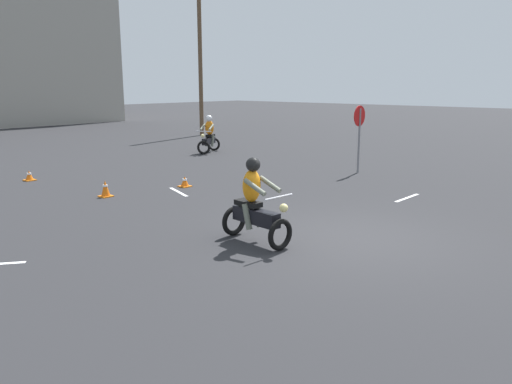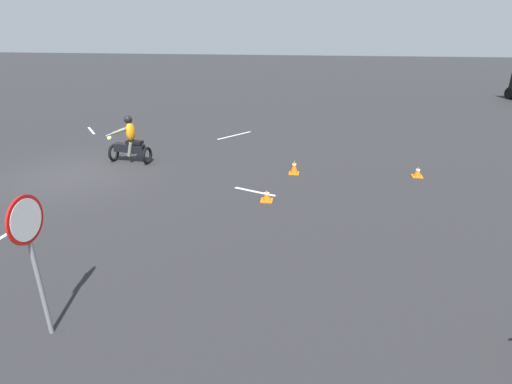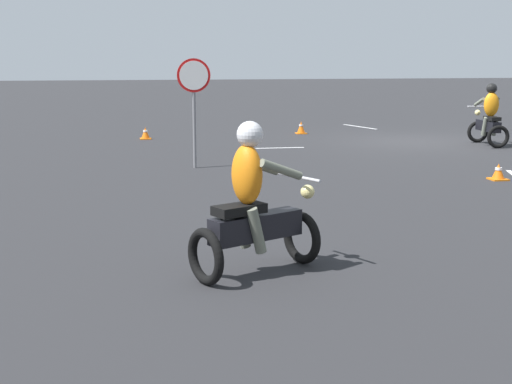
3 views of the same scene
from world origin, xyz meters
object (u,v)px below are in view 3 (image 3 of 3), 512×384
at_px(stop_sign, 194,91).
at_px(traffic_cone_mid_center, 301,128).
at_px(traffic_cone_near_right, 145,133).
at_px(traffic_cone_far_right, 498,172).
at_px(motorcycle_rider_foreground, 489,118).
at_px(motorcycle_rider_background, 253,208).

height_order(stop_sign, traffic_cone_mid_center, stop_sign).
relative_size(traffic_cone_near_right, traffic_cone_mid_center, 0.88).
xyz_separation_m(traffic_cone_near_right, traffic_cone_far_right, (-6.34, 8.40, -0.01)).
distance_m(traffic_cone_near_right, traffic_cone_mid_center, 4.83).
distance_m(stop_sign, traffic_cone_near_right, 6.00).
bearing_deg(motorcycle_rider_foreground, traffic_cone_near_right, 164.95).
bearing_deg(traffic_cone_far_right, traffic_cone_mid_center, -80.23).
bearing_deg(traffic_cone_near_right, traffic_cone_mid_center, -173.06).
relative_size(stop_sign, traffic_cone_far_right, 7.19).
relative_size(traffic_cone_mid_center, traffic_cone_far_right, 1.22).
height_order(motorcycle_rider_background, stop_sign, stop_sign).
height_order(motorcycle_rider_background, traffic_cone_near_right, motorcycle_rider_background).
bearing_deg(stop_sign, traffic_cone_far_right, 154.58).
distance_m(stop_sign, traffic_cone_far_right, 6.31).
bearing_deg(traffic_cone_far_right, motorcycle_rider_background, 41.20).
distance_m(traffic_cone_mid_center, traffic_cone_far_right, 9.12).
xyz_separation_m(motorcycle_rider_background, traffic_cone_near_right, (0.58, -13.45, -0.56)).
relative_size(motorcycle_rider_background, traffic_cone_near_right, 4.81).
bearing_deg(motorcycle_rider_background, traffic_cone_far_right, 105.11).
distance_m(motorcycle_rider_foreground, traffic_cone_near_right, 9.54).
bearing_deg(traffic_cone_far_right, motorcycle_rider_foreground, -117.00).
relative_size(traffic_cone_near_right, traffic_cone_far_right, 1.08).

